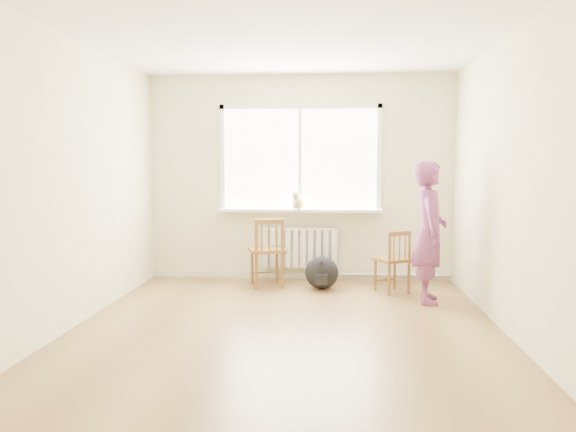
% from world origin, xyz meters
% --- Properties ---
extents(floor, '(4.50, 4.50, 0.00)m').
position_xyz_m(floor, '(0.00, 0.00, 0.00)').
color(floor, olive).
rests_on(floor, ground).
extents(ceiling, '(4.50, 4.50, 0.00)m').
position_xyz_m(ceiling, '(0.00, 0.00, 2.70)').
color(ceiling, white).
rests_on(ceiling, back_wall).
extents(back_wall, '(4.00, 0.01, 2.70)m').
position_xyz_m(back_wall, '(0.00, 2.25, 1.35)').
color(back_wall, '#EDE8BE').
rests_on(back_wall, ground).
extents(window, '(2.12, 0.05, 1.42)m').
position_xyz_m(window, '(0.00, 2.22, 1.66)').
color(window, white).
rests_on(window, back_wall).
extents(windowsill, '(2.15, 0.22, 0.04)m').
position_xyz_m(windowsill, '(0.00, 2.14, 0.93)').
color(windowsill, white).
rests_on(windowsill, back_wall).
extents(radiator, '(1.00, 0.12, 0.55)m').
position_xyz_m(radiator, '(0.00, 2.16, 0.44)').
color(radiator, white).
rests_on(radiator, back_wall).
extents(heating_pipe, '(1.40, 0.04, 0.04)m').
position_xyz_m(heating_pipe, '(1.25, 2.19, 0.08)').
color(heating_pipe, silver).
rests_on(heating_pipe, back_wall).
extents(baseboard, '(4.00, 0.03, 0.08)m').
position_xyz_m(baseboard, '(0.00, 2.23, 0.04)').
color(baseboard, beige).
rests_on(baseboard, ground).
extents(chair_left, '(0.53, 0.52, 0.87)m').
position_xyz_m(chair_left, '(-0.37, 1.70, 0.44)').
color(chair_left, brown).
rests_on(chair_left, floor).
extents(chair_right, '(0.50, 0.49, 0.75)m').
position_xyz_m(chair_right, '(1.17, 1.49, 0.38)').
color(chair_right, brown).
rests_on(chair_right, floor).
extents(person, '(0.42, 0.60, 1.57)m').
position_xyz_m(person, '(1.49, 1.07, 0.78)').
color(person, '#AD3962').
rests_on(person, floor).
extents(cat, '(0.21, 0.38, 0.26)m').
position_xyz_m(cat, '(-0.02, 2.06, 1.05)').
color(cat, beige).
rests_on(cat, windowsill).
extents(backpack, '(0.47, 0.40, 0.41)m').
position_xyz_m(backpack, '(0.30, 1.62, 0.20)').
color(backpack, black).
rests_on(backpack, floor).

